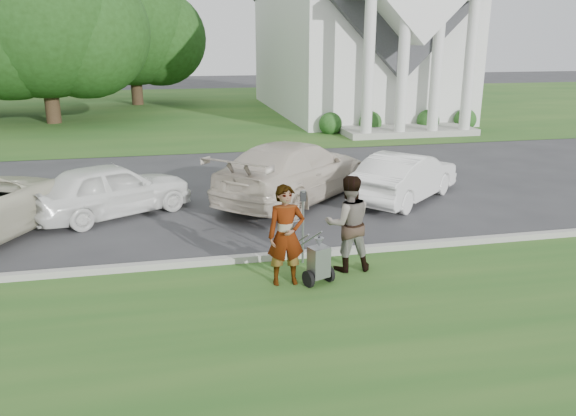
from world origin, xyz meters
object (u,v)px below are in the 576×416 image
object	(u,v)px
tree_back	(132,32)
car_b	(112,189)
tree_left	(42,23)
car_d	(405,176)
person_left	(286,236)
parking_meter_near	(303,218)
church	(355,10)
person_right	(348,224)
striping_cart	(318,263)
car_c	(295,171)

from	to	relation	value
tree_back	car_b	world-z (taller)	tree_back
tree_left	car_d	world-z (taller)	tree_left
person_left	tree_back	bearing A→B (deg)	99.17
parking_meter_near	car_b	size ratio (longest dim) A/B	0.38
tree_left	car_d	distance (m)	22.10
church	person_right	xyz separation A→B (m)	(-7.78, -23.34, -5.00)
tree_back	striping_cart	world-z (taller)	tree_back
church	person_right	distance (m)	25.11
church	person_left	size ratio (longest dim) A/B	12.94
tree_back	church	bearing A→B (deg)	-27.85
tree_left	parking_meter_near	distance (m)	23.68
person_left	car_d	xyz separation A→B (m)	(4.40, 4.82, -0.26)
car_c	car_b	bearing A→B (deg)	50.22
tree_back	person_left	distance (m)	31.10
tree_left	tree_back	size ratio (longest dim) A/B	1.11
person_left	car_d	bearing A→B (deg)	49.49
tree_left	tree_back	xyz separation A→B (m)	(4.00, 8.00, -0.38)
church	car_b	size ratio (longest dim) A/B	5.95
person_left	person_right	bearing A→B (deg)	18.95
person_left	car_c	distance (m)	5.71
parking_meter_near	car_d	bearing A→B (deg)	45.46
car_d	church	bearing A→B (deg)	-54.91
striping_cart	car_c	bearing A→B (deg)	60.97
car_b	car_c	size ratio (longest dim) A/B	0.72
parking_meter_near	car_c	xyz separation A→B (m)	(0.87, 4.64, -0.14)
tree_back	striping_cart	bearing A→B (deg)	-81.66
church	striping_cart	distance (m)	25.94
tree_back	car_b	xyz separation A→B (m)	(0.47, -25.59, -4.04)
person_right	car_d	size ratio (longest dim) A/B	0.46
parking_meter_near	church	bearing A→B (deg)	69.50
tree_left	person_right	xyz separation A→B (m)	(9.24, -22.22, -4.17)
church	car_c	distance (m)	20.42
parking_meter_near	car_b	xyz separation A→B (m)	(-3.99, 4.14, -0.27)
striping_cart	car_c	world-z (taller)	car_c
car_c	person_right	bearing A→B (deg)	133.22
church	person_left	bearing A→B (deg)	-110.92
tree_left	tree_back	world-z (taller)	tree_left
car_d	parking_meter_near	bearing A→B (deg)	94.44
tree_left	parking_meter_near	bearing A→B (deg)	-68.71
church	car_b	world-z (taller)	church
parking_meter_near	tree_back	bearing A→B (deg)	98.54
person_left	car_c	world-z (taller)	person_left
person_right	parking_meter_near	xyz separation A→B (m)	(-0.77, 0.49, 0.02)
tree_back	car_c	bearing A→B (deg)	-78.00
tree_back	person_right	distance (m)	30.90
parking_meter_near	striping_cart	bearing A→B (deg)	-87.42
church	tree_left	world-z (taller)	church
person_right	car_c	bearing A→B (deg)	-88.83
tree_left	parking_meter_near	xyz separation A→B (m)	(8.47, -21.73, -4.15)
tree_back	car_c	world-z (taller)	tree_back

